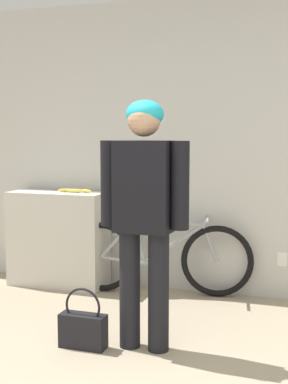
{
  "coord_description": "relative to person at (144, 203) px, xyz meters",
  "views": [
    {
      "loc": [
        0.84,
        -2.12,
        1.43
      ],
      "look_at": [
        -0.24,
        1.12,
        1.05
      ],
      "focal_mm": 50.0,
      "sensor_mm": 36.0,
      "label": 1
    }
  ],
  "objects": [
    {
      "name": "handbag",
      "position": [
        -0.39,
        -0.12,
        -0.85
      ],
      "size": [
        0.31,
        0.12,
        0.41
      ],
      "color": "black",
      "rests_on": "ground_plane"
    },
    {
      "name": "banana",
      "position": [
        -1.07,
        1.18,
        -0.08
      ],
      "size": [
        0.35,
        0.09,
        0.03
      ],
      "color": "#EAD64C",
      "rests_on": "side_shelf"
    },
    {
      "name": "bicycle",
      "position": [
        -0.26,
        1.19,
        -0.64
      ],
      "size": [
        1.65,
        0.46,
        0.7
      ],
      "rotation": [
        0.0,
        0.0,
        0.17
      ],
      "color": "black",
      "rests_on": "ground_plane"
    },
    {
      "name": "wall_back",
      "position": [
        0.24,
        1.41,
        0.32
      ],
      "size": [
        8.0,
        0.07,
        2.6
      ],
      "color": "silver",
      "rests_on": "ground_plane"
    },
    {
      "name": "person",
      "position": [
        0.0,
        0.0,
        0.0
      ],
      "size": [
        0.6,
        0.24,
        1.64
      ],
      "rotation": [
        0.0,
        0.0,
        -0.03
      ],
      "color": "black",
      "rests_on": "ground_plane"
    },
    {
      "name": "side_shelf",
      "position": [
        -1.24,
        1.17,
        -0.54
      ],
      "size": [
        0.91,
        0.38,
        0.88
      ],
      "color": "beige",
      "rests_on": "ground_plane"
    }
  ]
}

